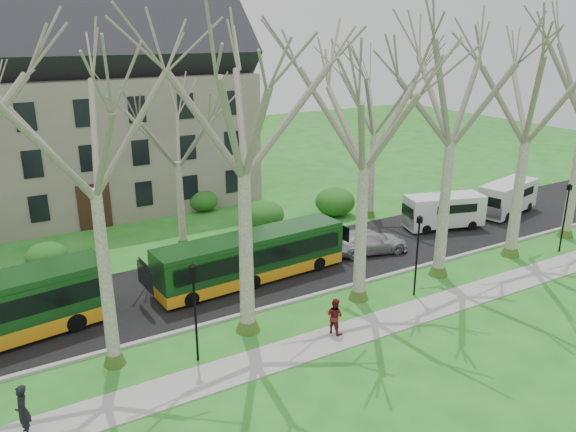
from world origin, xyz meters
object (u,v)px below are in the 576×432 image
object	(u,v)px
bus_follow	(252,257)
pedestrian_a	(23,411)
van_b	(507,198)
van_a	(444,212)
sedan	(369,242)
pedestrian_b	(335,316)

from	to	relation	value
bus_follow	pedestrian_a	distance (m)	14.27
bus_follow	van_b	distance (m)	21.74
bus_follow	van_a	xyz separation A→B (m)	(15.27, 0.91, -0.19)
sedan	pedestrian_a	world-z (taller)	pedestrian_a
sedan	van_a	xyz separation A→B (m)	(7.22, 0.98, 0.46)
sedan	pedestrian_b	distance (m)	10.13
sedan	pedestrian_b	bearing A→B (deg)	146.58
van_a	pedestrian_a	world-z (taller)	van_a
van_a	pedestrian_b	distance (m)	16.62
sedan	van_a	size ratio (longest dim) A/B	0.91
van_b	pedestrian_b	bearing A→B (deg)	-172.54
sedan	pedestrian_a	bearing A→B (deg)	122.86
sedan	van_b	size ratio (longest dim) A/B	0.88
pedestrian_a	pedestrian_b	world-z (taller)	pedestrian_a
bus_follow	van_a	distance (m)	15.30
van_a	pedestrian_a	size ratio (longest dim) A/B	2.86
van_a	pedestrian_a	xyz separation A→B (m)	(-27.57, -8.15, -0.23)
van_a	van_b	size ratio (longest dim) A/B	0.97
van_a	van_b	world-z (taller)	van_b
van_b	pedestrian_b	distance (m)	22.49
van_b	pedestrian_b	size ratio (longest dim) A/B	3.25
sedan	van_b	world-z (taller)	van_b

